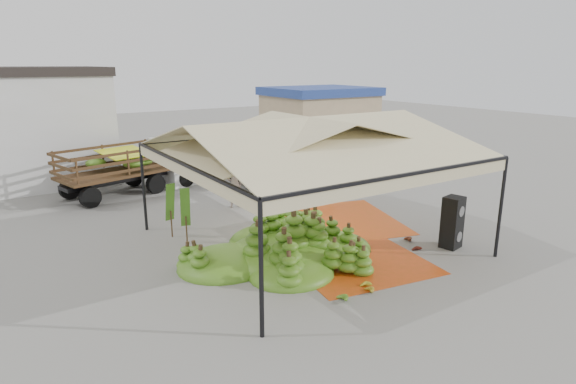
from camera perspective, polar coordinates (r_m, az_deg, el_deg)
ground at (r=15.57m, az=2.39°, el=-5.94°), size 90.00×90.00×0.00m
canopy_tent at (r=14.71m, az=2.53°, el=6.15°), size 8.10×8.10×4.00m
building_tan at (r=31.13m, az=3.72°, el=8.57°), size 6.30×5.30×4.10m
tarp_left at (r=14.24m, az=8.15°, el=-8.13°), size 4.30×4.15×0.01m
tarp_right at (r=17.69m, az=5.85°, el=-3.37°), size 5.27×5.41×0.01m
banana_heap at (r=14.13m, az=-0.53°, el=-5.29°), size 7.30×6.52×1.33m
hand_yellow_a at (r=12.43m, az=9.35°, el=-11.28°), size 0.54×0.48×0.21m
hand_yellow_b at (r=12.68m, az=9.21°, el=-10.79°), size 0.52×0.50×0.18m
hand_red_a at (r=16.01m, az=13.75°, el=-5.34°), size 0.64×0.60×0.23m
hand_red_b at (r=15.30m, az=15.03°, el=-6.50°), size 0.51×0.50×0.18m
hand_green at (r=11.92m, az=6.21°, el=-12.32°), size 0.53×0.44×0.23m
hanging_bunches at (r=15.77m, az=5.46°, el=4.19°), size 1.74×0.24×0.20m
speaker_stack at (r=15.72m, az=18.89°, el=-3.42°), size 0.69×0.63×1.63m
banana_leaves at (r=16.15m, az=-12.35°, el=-5.50°), size 0.96×1.36×3.70m
vendor at (r=19.10m, az=-6.36°, el=0.90°), size 0.73×0.53×1.87m
truck_left at (r=22.43m, az=-17.40°, el=3.44°), size 6.59×3.65×2.15m
truck_right at (r=23.58m, az=0.39°, el=4.56°), size 6.07×2.19×2.08m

